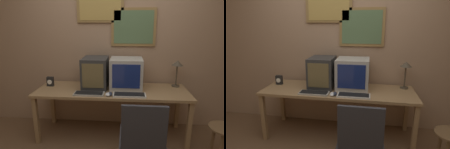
{
  "view_description": "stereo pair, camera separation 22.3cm",
  "coord_description": "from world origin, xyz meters",
  "views": [
    {
      "loc": [
        0.2,
        -1.42,
        1.61
      ],
      "look_at": [
        0.0,
        1.08,
        0.94
      ],
      "focal_mm": 30.0,
      "sensor_mm": 36.0,
      "label": 1
    },
    {
      "loc": [
        0.42,
        -1.39,
        1.61
      ],
      "look_at": [
        0.0,
        1.08,
        0.94
      ],
      "focal_mm": 30.0,
      "sensor_mm": 36.0,
      "label": 2
    }
  ],
  "objects": [
    {
      "name": "wall_back",
      "position": [
        0.0,
        1.49,
        1.31
      ],
      "size": [
        8.0,
        0.08,
        2.6
      ],
      "color": "tan",
      "rests_on": "ground_plane"
    },
    {
      "name": "desk",
      "position": [
        0.0,
        1.08,
        0.65
      ],
      "size": [
        2.12,
        0.68,
        0.72
      ],
      "color": "#99754C",
      "rests_on": "ground_plane"
    },
    {
      "name": "monitor_left",
      "position": [
        -0.25,
        1.16,
        0.94
      ],
      "size": [
        0.35,
        0.44,
        0.44
      ],
      "color": "#333333",
      "rests_on": "desk"
    },
    {
      "name": "monitor_right",
      "position": [
        0.2,
        1.18,
        0.93
      ],
      "size": [
        0.45,
        0.42,
        0.43
      ],
      "color": "#B7B2A8",
      "rests_on": "desk"
    },
    {
      "name": "keyboard_main",
      "position": [
        -0.29,
        0.85,
        0.73
      ],
      "size": [
        0.4,
        0.16,
        0.03
      ],
      "color": "#A8A399",
      "rests_on": "desk"
    },
    {
      "name": "keyboard_side",
      "position": [
        0.24,
        0.85,
        0.73
      ],
      "size": [
        0.42,
        0.17,
        0.03
      ],
      "color": "beige",
      "rests_on": "desk"
    },
    {
      "name": "mouse_near_keyboard",
      "position": [
        -0.01,
        0.85,
        0.74
      ],
      "size": [
        0.06,
        0.11,
        0.04
      ],
      "color": "#282D3D",
      "rests_on": "desk"
    },
    {
      "name": "mouse_far_corner",
      "position": [
        -0.03,
        0.83,
        0.74
      ],
      "size": [
        0.07,
        0.12,
        0.04
      ],
      "color": "silver",
      "rests_on": "desk"
    },
    {
      "name": "desk_clock",
      "position": [
        -0.93,
        1.16,
        0.79
      ],
      "size": [
        0.1,
        0.06,
        0.14
      ],
      "color": "black",
      "rests_on": "desk"
    },
    {
      "name": "desk_lamp",
      "position": [
        0.93,
        1.29,
        1.03
      ],
      "size": [
        0.16,
        0.16,
        0.39
      ],
      "color": "#4C4233",
      "rests_on": "desk"
    },
    {
      "name": "office_chair",
      "position": [
        0.37,
        0.26,
        0.4
      ],
      "size": [
        0.48,
        0.48,
        0.92
      ],
      "color": "black",
      "rests_on": "ground_plane"
    },
    {
      "name": "side_stool",
      "position": [
        1.34,
        0.59,
        0.36
      ],
      "size": [
        0.34,
        0.34,
        0.46
      ],
      "color": "brown",
      "rests_on": "ground_plane"
    }
  ]
}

